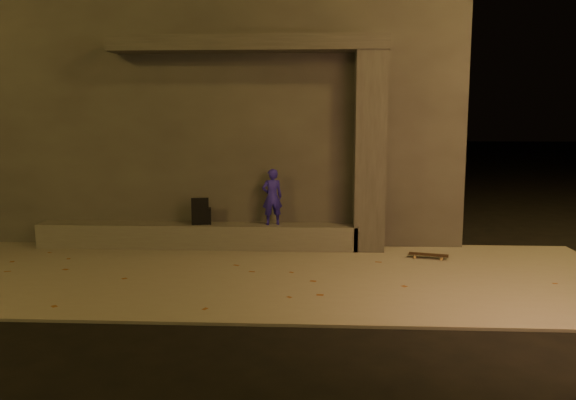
# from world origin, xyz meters

# --- Properties ---
(ground) EXTENTS (120.00, 120.00, 0.00)m
(ground) POSITION_xyz_m (0.00, 0.00, 0.00)
(ground) COLOR black
(ground) RESTS_ON ground
(sidewalk) EXTENTS (11.00, 4.40, 0.04)m
(sidewalk) POSITION_xyz_m (0.00, 2.00, 0.02)
(sidewalk) COLOR slate
(sidewalk) RESTS_ON ground
(building) EXTENTS (9.00, 5.10, 5.22)m
(building) POSITION_xyz_m (-1.00, 6.49, 2.61)
(building) COLOR #393634
(building) RESTS_ON ground
(ledge) EXTENTS (6.00, 0.55, 0.45)m
(ledge) POSITION_xyz_m (-1.50, 3.75, 0.27)
(ledge) COLOR #57554F
(ledge) RESTS_ON sidewalk
(column) EXTENTS (0.55, 0.55, 3.60)m
(column) POSITION_xyz_m (1.70, 3.75, 1.84)
(column) COLOR #393634
(column) RESTS_ON sidewalk
(canopy) EXTENTS (5.00, 0.70, 0.28)m
(canopy) POSITION_xyz_m (-0.50, 3.80, 3.78)
(canopy) COLOR #393634
(canopy) RESTS_ON column
(skateboarder) EXTENTS (0.43, 0.34, 1.05)m
(skateboarder) POSITION_xyz_m (-0.08, 3.75, 1.01)
(skateboarder) COLOR #22189E
(skateboarder) RESTS_ON ledge
(backpack) EXTENTS (0.40, 0.30, 0.51)m
(backpack) POSITION_xyz_m (-1.42, 3.75, 0.66)
(backpack) COLOR black
(backpack) RESTS_ON ledge
(skateboard) EXTENTS (0.69, 0.34, 0.07)m
(skateboard) POSITION_xyz_m (2.70, 3.10, 0.10)
(skateboard) COLOR black
(skateboard) RESTS_ON sidewalk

